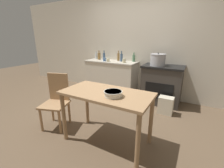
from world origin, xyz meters
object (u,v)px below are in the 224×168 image
bottle_center_left (96,56)px  cup_mid_right (108,60)px  bottle_center (121,57)px  work_table (106,100)px  bottle_far_left (104,56)px  mixing_bowl_large (113,93)px  cup_right (105,60)px  bottle_left (134,58)px  bottle_mid_left (99,56)px  stock_pot (158,60)px  bottle_center_right (118,57)px  stove (162,84)px  chair (56,99)px  flour_sack (166,105)px  cup_far_right (124,61)px

bottle_center_left → cup_mid_right: bearing=-26.2°
bottle_center → work_table: bearing=-69.8°
bottle_far_left → mixing_bowl_large: bearing=-55.3°
mixing_bowl_large → cup_right: cup_right is taller
bottle_left → bottle_mid_left: bearing=-173.3°
stock_pot → bottle_center_right: bearing=166.3°
stove → bottle_far_left: (-1.64, 0.13, 0.54)m
stock_pot → bottle_center_left: (-1.80, 0.24, -0.05)m
chair → flour_sack: bearing=21.8°
chair → bottle_center_left: size_ratio=4.23×
stove → bottle_center: bottle_center is taller
bottle_center_left → bottle_mid_left: bearing=-22.7°
bottle_left → cup_mid_right: bottle_left is taller
bottle_center_right → flour_sack: bearing=-26.0°
mixing_bowl_large → cup_right: 2.21m
stove → bottle_center_right: bearing=171.2°
cup_far_right → bottle_center_left: bearing=167.3°
mixing_bowl_large → bottle_center: bearing=113.2°
bottle_center → bottle_mid_left: bearing=-179.7°
bottle_center_left → cup_right: 0.49m
work_table → flour_sack: work_table is taller
mixing_bowl_large → bottle_center_left: 2.66m
bottle_left → cup_mid_right: (-0.57, -0.34, -0.05)m
bottle_left → cup_mid_right: bearing=-149.4°
stock_pot → bottle_center_right: size_ratio=1.24×
chair → bottle_mid_left: 2.06m
mixing_bowl_large → cup_mid_right: size_ratio=2.77×
bottle_center → cup_far_right: bottle_center is taller
stove → mixing_bowl_large: size_ratio=3.74×
bottle_left → bottle_center: (-0.30, -0.11, 0.01)m
work_table → flour_sack: size_ratio=3.50×
flour_sack → chair: bearing=-139.6°
flour_sack → stock_pot: stock_pot is taller
bottle_mid_left → cup_right: 0.35m
bottle_left → cup_far_right: size_ratio=2.35×
chair → cup_far_right: size_ratio=9.12×
stock_pot → bottle_center_left: size_ratio=1.55×
flour_sack → bottle_center_left: bottle_center_left is taller
chair → bottle_center: bearing=63.5°
flour_sack → cup_mid_right: size_ratio=4.13×
cup_mid_right → bottle_far_left: bearing=138.2°
stock_pot → bottle_left: (-0.68, 0.30, -0.04)m
flour_sack → cup_right: cup_right is taller
bottle_center_right → bottle_center_left: bearing=-177.5°
stove → chair: bearing=-126.4°
bottle_center → bottle_far_left: bearing=177.8°
work_table → cup_right: 2.07m
stove → cup_far_right: cup_far_right is taller
bottle_center → bottle_center_right: bottle_center_right is taller
stock_pot → bottle_center: 0.99m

